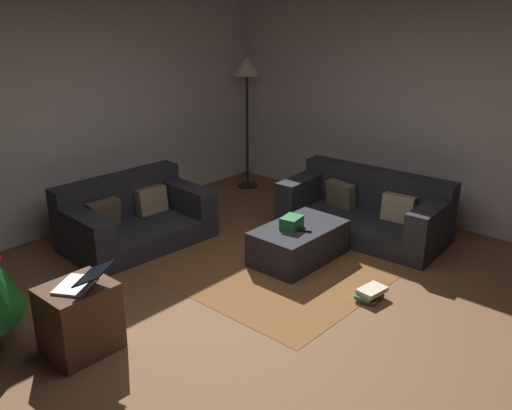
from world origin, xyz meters
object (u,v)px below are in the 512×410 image
(laptop, at_px, (82,281))
(book_stack, at_px, (370,293))
(couch_left, at_px, (132,218))
(tv_remote, at_px, (303,230))
(corner_lamp, at_px, (247,77))
(couch_right, at_px, (367,210))
(ottoman, at_px, (299,243))
(gift_box, at_px, (292,222))
(side_table, at_px, (80,319))

(laptop, distance_m, book_stack, 2.53)
(couch_left, bearing_deg, book_stack, 106.93)
(tv_remote, xyz_separation_m, laptop, (-2.30, 0.31, 0.23))
(couch_left, relative_size, corner_lamp, 0.88)
(couch_right, relative_size, corner_lamp, 1.04)
(couch_left, height_order, book_stack, couch_left)
(tv_remote, xyz_separation_m, corner_lamp, (1.47, 2.11, 1.17))
(ottoman, distance_m, corner_lamp, 2.80)
(ottoman, distance_m, gift_box, 0.26)
(couch_left, distance_m, ottoman, 1.88)
(gift_box, bearing_deg, couch_left, 115.18)
(gift_box, xyz_separation_m, corner_lamp, (1.49, 1.97, 1.12))
(couch_left, height_order, couch_right, couch_left)
(corner_lamp, bearing_deg, ottoman, -124.97)
(side_table, distance_m, corner_lamp, 4.37)
(ottoman, distance_m, side_table, 2.41)
(tv_remote, height_order, side_table, side_table)
(laptop, xyz_separation_m, corner_lamp, (3.77, 1.79, 0.94))
(laptop, height_order, corner_lamp, corner_lamp)
(couch_left, bearing_deg, side_table, 45.82)
(book_stack, relative_size, corner_lamp, 0.17)
(gift_box, relative_size, side_table, 0.39)
(laptop, relative_size, corner_lamp, 0.27)
(couch_right, bearing_deg, book_stack, 119.03)
(side_table, bearing_deg, corner_lamp, 24.60)
(side_table, relative_size, corner_lamp, 0.31)
(couch_right, bearing_deg, couch_left, 42.63)
(couch_right, xyz_separation_m, tv_remote, (-1.14, 0.05, 0.11))
(tv_remote, relative_size, book_stack, 0.51)
(tv_remote, bearing_deg, gift_box, 70.22)
(couch_left, xyz_separation_m, tv_remote, (0.79, -1.78, 0.11))
(laptop, distance_m, corner_lamp, 4.28)
(ottoman, xyz_separation_m, laptop, (-2.37, 0.21, 0.43))
(gift_box, relative_size, laptop, 0.45)
(tv_remote, relative_size, side_table, 0.29)
(corner_lamp, bearing_deg, laptop, -154.55)
(gift_box, height_order, side_table, side_table)
(book_stack, bearing_deg, corner_lamp, 61.65)
(gift_box, bearing_deg, tv_remote, -83.29)
(ottoman, relative_size, laptop, 2.01)
(couch_left, relative_size, side_table, 2.85)
(couch_left, relative_size, couch_right, 0.85)
(ottoman, height_order, corner_lamp, corner_lamp)
(tv_remote, bearing_deg, couch_right, -28.99)
(couch_right, height_order, gift_box, couch_right)
(book_stack, bearing_deg, couch_right, 33.03)
(ottoman, bearing_deg, book_stack, -102.23)
(side_table, bearing_deg, gift_box, -5.77)
(couch_right, relative_size, gift_box, 8.55)
(couch_right, xyz_separation_m, gift_box, (-1.16, 0.18, 0.16))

